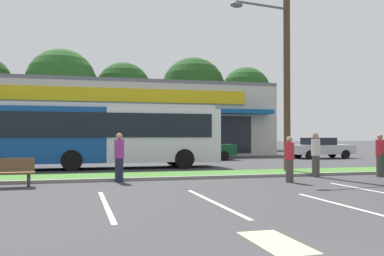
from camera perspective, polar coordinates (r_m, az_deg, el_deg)
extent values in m
cube|color=#427A2D|center=(17.50, -4.49, -6.30)|extent=(56.00, 2.20, 0.12)
cube|color=gray|center=(16.31, -3.69, -6.68)|extent=(56.00, 0.24, 0.12)
cube|color=silver|center=(10.70, -11.36, -9.94)|extent=(0.12, 4.80, 0.01)
cube|color=silver|center=(10.91, 2.90, -9.79)|extent=(0.12, 4.80, 0.01)
cube|color=silver|center=(10.76, 20.48, -9.85)|extent=(0.12, 4.80, 0.01)
cube|color=silver|center=(14.04, 23.34, -7.74)|extent=(0.12, 4.80, 0.01)
cube|color=beige|center=(7.06, 11.04, -14.61)|extent=(0.70, 1.60, 0.01)
cube|color=#BCB7AD|center=(39.05, -12.89, 0.83)|extent=(29.84, 11.55, 5.85)
cube|color=black|center=(33.22, -12.50, -0.86)|extent=(25.07, 0.08, 3.04)
cube|color=#0F4C8C|center=(32.62, -12.44, 2.43)|extent=(28.05, 1.40, 0.35)
cube|color=gold|center=(33.33, -12.48, 4.37)|extent=(23.87, 0.16, 1.05)
cube|color=slate|center=(39.27, -12.88, 5.32)|extent=(29.84, 11.55, 0.30)
cylinder|color=#473323|center=(46.97, -16.98, -0.39)|extent=(0.44, 0.44, 4.32)
sphere|color=#23511E|center=(47.27, -16.95, 5.59)|extent=(7.38, 7.38, 7.38)
cylinder|color=#473323|center=(48.53, -9.11, -0.36)|extent=(0.44, 0.44, 4.47)
sphere|color=#1E4719|center=(48.80, -9.09, 5.00)|extent=(6.18, 6.18, 6.18)
cylinder|color=#473323|center=(51.19, 0.19, -0.51)|extent=(0.44, 0.44, 4.29)
sphere|color=#1E4719|center=(51.49, 0.19, 5.09)|extent=(7.68, 7.68, 7.68)
cylinder|color=#473323|center=(52.57, 7.19, -0.20)|extent=(0.44, 0.44, 4.86)
sphere|color=#23511E|center=(52.84, 7.18, 4.84)|extent=(5.91, 5.91, 5.91)
cylinder|color=#4C3826|center=(19.92, 12.47, 8.95)|extent=(0.30, 0.30, 10.22)
cylinder|color=#59595B|center=(19.70, 9.31, 15.77)|extent=(2.58, 0.53, 0.10)
ellipsoid|color=#59595B|center=(18.99, 5.93, 15.94)|extent=(0.56, 0.32, 0.24)
cube|color=#144793|center=(22.30, -20.63, -0.88)|extent=(7.11, 2.60, 2.70)
cube|color=silver|center=(22.67, -4.16, -0.95)|extent=(5.82, 2.59, 2.70)
cube|color=silver|center=(22.29, -13.14, 2.81)|extent=(12.40, 2.38, 0.20)
cube|color=black|center=(20.94, -13.00, 0.41)|extent=(11.87, 0.14, 1.19)
cube|color=black|center=(23.43, 2.89, -0.16)|extent=(0.08, 2.17, 1.51)
cylinder|color=black|center=(24.05, -2.45, -3.82)|extent=(1.00, 0.31, 1.00)
cylinder|color=black|center=(21.77, -1.05, -4.11)|extent=(1.00, 0.31, 1.00)
cylinder|color=black|center=(23.42, -15.67, -3.85)|extent=(1.00, 0.31, 1.00)
cylinder|color=black|center=(21.08, -15.67, -4.17)|extent=(1.00, 0.31, 1.00)
cube|color=brown|center=(15.19, -23.14, -5.54)|extent=(1.60, 0.45, 0.06)
cube|color=brown|center=(14.98, -23.23, -4.53)|extent=(1.60, 0.06, 0.44)
cube|color=#333338|center=(15.14, -20.85, -6.43)|extent=(0.08, 0.36, 0.45)
cube|color=#B7B7BC|center=(33.22, 16.78, -2.74)|extent=(4.71, 1.77, 0.67)
cube|color=black|center=(33.08, 16.43, -1.71)|extent=(2.12, 1.56, 0.53)
cylinder|color=black|center=(34.73, 18.10, -3.21)|extent=(0.64, 0.22, 0.64)
cylinder|color=black|center=(33.33, 19.69, -3.29)|extent=(0.64, 0.22, 0.64)
cylinder|color=black|center=(33.21, 13.87, -3.33)|extent=(0.64, 0.22, 0.64)
cylinder|color=black|center=(31.75, 15.35, -3.43)|extent=(0.64, 0.22, 0.64)
cube|color=#0C3F1E|center=(29.51, 0.99, -2.92)|extent=(4.79, 1.84, 0.76)
cube|color=black|center=(29.43, 0.55, -1.74)|extent=(2.16, 1.62, 0.47)
cylinder|color=black|center=(30.80, 3.20, -3.54)|extent=(0.64, 0.22, 0.64)
cylinder|color=black|center=(29.15, 4.29, -3.68)|extent=(0.64, 0.22, 0.64)
cylinder|color=black|center=(30.00, -2.20, -3.61)|extent=(0.64, 0.22, 0.64)
cylinder|color=black|center=(28.30, -1.41, -3.76)|extent=(0.64, 0.22, 0.64)
cylinder|color=#47423D|center=(19.07, 23.69, -4.69)|extent=(0.30, 0.30, 0.84)
cylinder|color=red|center=(19.03, 23.67, -2.42)|extent=(0.35, 0.35, 0.67)
sphere|color=tan|center=(19.03, 23.66, -1.07)|extent=(0.23, 0.23, 0.23)
cylinder|color=#47423D|center=(15.84, 12.81, -5.60)|extent=(0.28, 0.28, 0.79)
cylinder|color=red|center=(15.80, 12.80, -3.03)|extent=(0.33, 0.33, 0.63)
sphere|color=tan|center=(15.79, 12.79, -1.50)|extent=(0.22, 0.22, 0.22)
cylinder|color=#1E2338|center=(15.72, -9.64, -5.54)|extent=(0.30, 0.30, 0.85)
cylinder|color=#99338C|center=(15.68, -9.63, -2.76)|extent=(0.36, 0.36, 0.68)
sphere|color=tan|center=(15.67, -9.63, -1.09)|extent=(0.23, 0.23, 0.23)
cylinder|color=#47423D|center=(18.17, 16.10, -4.90)|extent=(0.30, 0.30, 0.86)
cylinder|color=silver|center=(18.13, 16.09, -2.47)|extent=(0.36, 0.36, 0.68)
sphere|color=tan|center=(18.12, 16.08, -1.02)|extent=(0.24, 0.24, 0.24)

